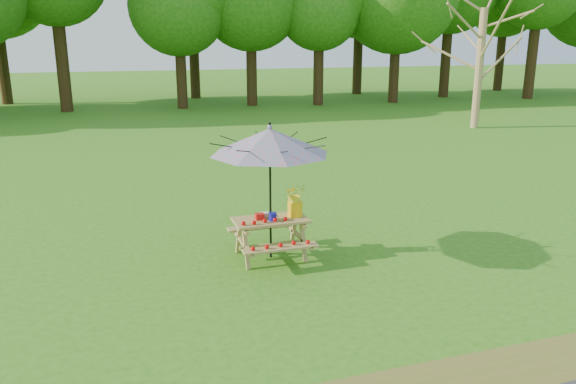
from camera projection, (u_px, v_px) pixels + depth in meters
name	position (u px, v px, depth m)	size (l,w,h in m)	color
ground	(472.00, 266.00, 8.96)	(120.00, 120.00, 0.00)	#336C14
picnic_table	(271.00, 239.00, 9.24)	(1.20, 1.32, 0.67)	olive
patio_umbrella	(270.00, 142.00, 8.81)	(1.96, 1.96, 2.25)	black
produce_bins	(266.00, 216.00, 9.12)	(0.32, 0.38, 0.13)	red
tomatoes_row	(265.00, 221.00, 8.93)	(0.77, 0.13, 0.07)	red
flower_bucket	(295.00, 199.00, 9.23)	(0.33, 0.29, 0.56)	yellow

